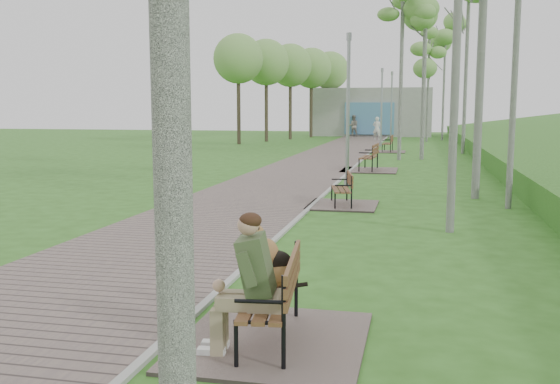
{
  "coord_description": "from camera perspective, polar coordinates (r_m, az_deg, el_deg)",
  "views": [
    {
      "loc": [
        2.43,
        -3.29,
        2.34
      ],
      "look_at": [
        0.47,
        5.57,
        1.12
      ],
      "focal_mm": 40.0,
      "sensor_mm": 36.0,
      "label": 1
    }
  ],
  "objects": [
    {
      "name": "bench_far",
      "position": [
        33.98,
        9.8,
        3.97
      ],
      "size": [
        1.82,
        2.02,
        1.12
      ],
      "color": "#685854",
      "rests_on": "ground"
    },
    {
      "name": "pedestrian_far",
      "position": [
        51.67,
        6.71,
        6.02
      ],
      "size": [
        1.0,
        0.86,
        1.78
      ],
      "primitive_type": "imported",
      "rotation": [
        0.0,
        0.0,
        3.37
      ],
      "color": "gray",
      "rests_on": "ground"
    },
    {
      "name": "building_north",
      "position": [
        54.41,
        8.38,
        7.23
      ],
      "size": [
        10.0,
        5.2,
        4.0
      ],
      "color": "#9E9E99",
      "rests_on": "ground"
    },
    {
      "name": "pedestrian_near",
      "position": [
        46.13,
        8.86,
        5.75
      ],
      "size": [
        0.7,
        0.54,
        1.72
      ],
      "primitive_type": "imported",
      "rotation": [
        0.0,
        0.0,
        2.93
      ],
      "color": "white",
      "rests_on": "ground"
    },
    {
      "name": "lamp_post_third",
      "position": [
        38.95,
        9.26,
        7.4
      ],
      "size": [
        0.18,
        0.18,
        4.75
      ],
      "color": "#929499",
      "rests_on": "ground"
    },
    {
      "name": "lamp_post_far",
      "position": [
        47.44,
        10.15,
        7.57
      ],
      "size": [
        0.19,
        0.19,
        5.03
      ],
      "color": "#929499",
      "rests_on": "ground"
    },
    {
      "name": "walkway",
      "position": [
        25.25,
        2.88,
        2.4
      ],
      "size": [
        3.5,
        67.0,
        0.04
      ],
      "primitive_type": "cube",
      "color": "#685854",
      "rests_on": "ground"
    },
    {
      "name": "kerb",
      "position": [
        25.02,
        6.84,
        2.31
      ],
      "size": [
        0.1,
        67.0,
        0.05
      ],
      "primitive_type": "cube",
      "color": "#999993",
      "rests_on": "ground"
    },
    {
      "name": "birch_far_b",
      "position": [
        29.66,
        13.23,
        16.62
      ],
      "size": [
        2.55,
        2.55,
        8.98
      ],
      "color": "silver",
      "rests_on": "ground"
    },
    {
      "name": "lamp_post_second",
      "position": [
        18.54,
        6.23,
        6.9
      ],
      "size": [
        0.17,
        0.17,
        4.5
      ],
      "color": "#929499",
      "rests_on": "ground"
    },
    {
      "name": "bench_third",
      "position": [
        23.68,
        8.1,
        2.51
      ],
      "size": [
        2.05,
        2.28,
        1.26
      ],
      "color": "#685854",
      "rests_on": "ground"
    },
    {
      "name": "bench_second",
      "position": [
        15.06,
        5.64,
        -0.6
      ],
      "size": [
        1.62,
        1.8,
        1.0
      ],
      "color": "#685854",
      "rests_on": "ground"
    },
    {
      "name": "bench_main",
      "position": [
        6.28,
        -1.59,
        -9.89
      ],
      "size": [
        1.83,
        2.03,
        1.59
      ],
      "color": "#685854",
      "rests_on": "ground"
    },
    {
      "name": "birch_mid_c",
      "position": [
        29.09,
        11.16,
        15.94
      ],
      "size": [
        2.23,
        2.23,
        8.39
      ],
      "color": "silver",
      "rests_on": "ground"
    },
    {
      "name": "birch_distant_b",
      "position": [
        47.51,
        14.88,
        13.12
      ],
      "size": [
        2.63,
        2.63,
        8.98
      ],
      "color": "silver",
      "rests_on": "ground"
    },
    {
      "name": "birch_distant_a",
      "position": [
        45.07,
        13.48,
        12.25
      ],
      "size": [
        2.46,
        2.46,
        7.76
      ],
      "color": "silver",
      "rests_on": "ground"
    }
  ]
}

